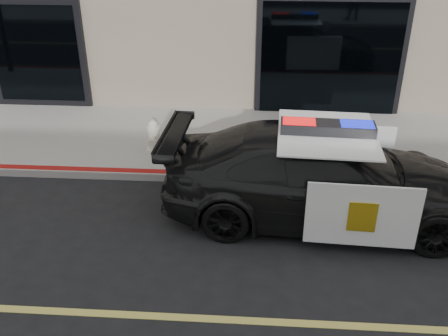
{
  "coord_description": "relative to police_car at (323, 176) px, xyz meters",
  "views": [
    {
      "loc": [
        -2.69,
        -4.64,
        4.63
      ],
      "look_at": [
        -3.16,
        2.2,
        1.0
      ],
      "focal_mm": 40.0,
      "sensor_mm": 36.0,
      "label": 1
    }
  ],
  "objects": [
    {
      "name": "sidewalk_n",
      "position": [
        1.58,
        2.76,
        -0.68
      ],
      "size": [
        60.0,
        3.5,
        0.15
      ],
      "primitive_type": "cube",
      "color": "gray",
      "rests_on": "ground"
    },
    {
      "name": "police_car",
      "position": [
        0.0,
        0.0,
        0.0
      ],
      "size": [
        2.67,
        5.38,
        1.69
      ],
      "color": "black",
      "rests_on": "ground"
    },
    {
      "name": "fire_hydrant",
      "position": [
        -3.15,
        1.93,
        -0.28
      ],
      "size": [
        0.32,
        0.44,
        0.7
      ],
      "color": "beige",
      "rests_on": "sidewalk_n"
    }
  ]
}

